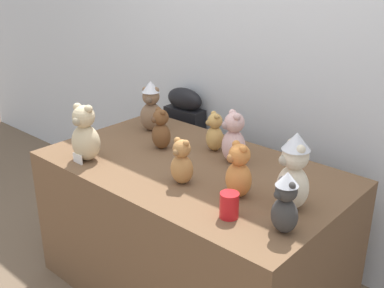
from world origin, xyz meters
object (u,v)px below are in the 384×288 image
at_px(teddy_bear_honey, 215,133).
at_px(party_cup_red, 229,205).
at_px(teddy_bear_cream, 294,172).
at_px(teddy_bear_sand, 85,134).
at_px(instrument_case, 185,153).
at_px(teddy_bear_charcoal, 285,203).
at_px(teddy_bear_mocha, 151,107).
at_px(display_table, 192,230).
at_px(teddy_bear_caramel, 182,163).
at_px(teddy_bear_ginger, 239,172).
at_px(teddy_bear_chestnut, 161,130).
at_px(teddy_bear_blush, 234,139).

bearing_deg(teddy_bear_honey, party_cup_red, -12.85).
relative_size(teddy_bear_cream, teddy_bear_sand, 1.11).
height_order(instrument_case, teddy_bear_charcoal, teddy_bear_charcoal).
bearing_deg(teddy_bear_charcoal, teddy_bear_mocha, -178.35).
distance_m(instrument_case, teddy_bear_honey, 0.76).
bearing_deg(display_table, party_cup_red, -31.28).
bearing_deg(teddy_bear_honey, instrument_case, -179.84).
bearing_deg(instrument_case, party_cup_red, -41.76).
height_order(instrument_case, teddy_bear_caramel, teddy_bear_caramel).
relative_size(teddy_bear_caramel, teddy_bear_honey, 1.03).
distance_m(teddy_bear_mocha, party_cup_red, 1.10).
xyz_separation_m(teddy_bear_cream, party_cup_red, (-0.15, -0.24, -0.11)).
relative_size(teddy_bear_mocha, teddy_bear_caramel, 1.38).
relative_size(teddy_bear_cream, teddy_bear_ginger, 1.33).
bearing_deg(party_cup_red, teddy_bear_ginger, 115.77).
distance_m(teddy_bear_mocha, teddy_bear_charcoal, 1.28).
bearing_deg(teddy_bear_caramel, teddy_bear_sand, -167.53).
relative_size(teddy_bear_chestnut, teddy_bear_sand, 0.76).
xyz_separation_m(instrument_case, teddy_bear_chestnut, (0.31, -0.53, 0.40)).
relative_size(teddy_bear_blush, teddy_bear_sand, 0.90).
height_order(instrument_case, teddy_bear_blush, teddy_bear_blush).
height_order(teddy_bear_mocha, teddy_bear_honey, teddy_bear_mocha).
bearing_deg(teddy_bear_sand, teddy_bear_charcoal, -8.61).
xyz_separation_m(display_table, teddy_bear_sand, (-0.46, -0.31, 0.53)).
relative_size(instrument_case, teddy_bear_caramel, 4.19).
height_order(teddy_bear_mocha, teddy_bear_chestnut, teddy_bear_mocha).
xyz_separation_m(teddy_bear_cream, teddy_bear_mocha, (-1.13, 0.25, -0.02)).
height_order(teddy_bear_mocha, party_cup_red, teddy_bear_mocha).
bearing_deg(teddy_bear_caramel, party_cup_red, -16.77).
xyz_separation_m(teddy_bear_cream, teddy_bear_ginger, (-0.23, -0.07, -0.05)).
height_order(teddy_bear_mocha, teddy_bear_ginger, teddy_bear_mocha).
distance_m(display_table, party_cup_red, 0.68).
height_order(instrument_case, teddy_bear_mocha, teddy_bear_mocha).
distance_m(teddy_bear_blush, party_cup_red, 0.56).
relative_size(teddy_bear_mocha, teddy_bear_sand, 1.01).
relative_size(teddy_bear_cream, teddy_bear_caramel, 1.52).
bearing_deg(display_table, teddy_bear_cream, -2.78).
relative_size(teddy_bear_sand, party_cup_red, 2.79).
distance_m(display_table, teddy_bear_cream, 0.81).
bearing_deg(display_table, teddy_bear_ginger, -15.33).
xyz_separation_m(teddy_bear_ginger, teddy_bear_charcoal, (0.31, -0.12, 0.01)).
bearing_deg(teddy_bear_blush, teddy_bear_ginger, -16.42).
relative_size(teddy_bear_blush, party_cup_red, 2.52).
bearing_deg(instrument_case, teddy_bear_honey, -34.98).
xyz_separation_m(teddy_bear_mocha, teddy_bear_charcoal, (1.20, -0.44, -0.03)).
relative_size(instrument_case, teddy_bear_honey, 4.32).
height_order(teddy_bear_chestnut, teddy_bear_charcoal, teddy_bear_charcoal).
bearing_deg(display_table, teddy_bear_mocha, 157.19).
xyz_separation_m(teddy_bear_charcoal, teddy_bear_sand, (-1.14, -0.10, 0.02)).
height_order(display_table, teddy_bear_mocha, teddy_bear_mocha).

